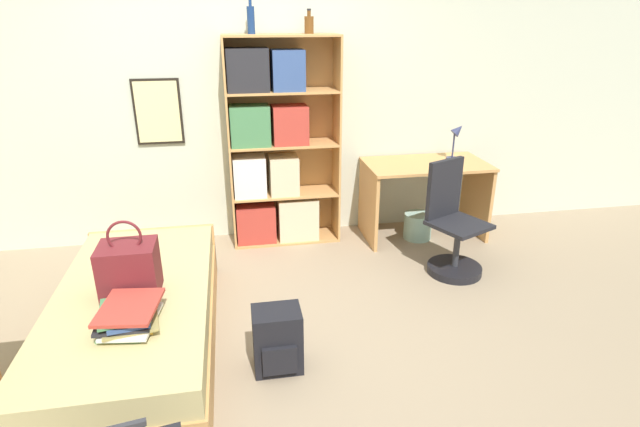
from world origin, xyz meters
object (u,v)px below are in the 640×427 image
Objects in this scene: bed at (137,318)px; bookcase at (274,151)px; waste_bin at (418,226)px; handbag at (130,269)px; backpack at (278,340)px; desk at (425,186)px; desk_lamp at (457,135)px; desk_chair at (453,237)px; book_stack_on_bed at (130,316)px; bottle_green at (251,19)px; bottle_brown at (310,24)px.

bookcase is at bearing 55.20° from bed.
handbag is at bearing -150.42° from waste_bin.
backpack reaches higher than waste_bin.
desk is at bearing -5.77° from bookcase.
desk is at bearing 47.57° from backpack.
backpack is at bearing -136.34° from desk_lamp.
handbag is 0.52× the size of desk_chair.
backpack is (0.78, 0.04, -0.28)m from book_stack_on_bed.
bookcase is 1.65× the size of desk.
bookcase is at bearing -15.78° from bottle_green.
bookcase is (0.95, 1.85, 0.37)m from book_stack_on_bed.
waste_bin is at bearing -8.70° from bookcase.
book_stack_on_bed is 2.50m from desk_chair.
book_stack_on_bed is at bearing -143.78° from waste_bin.
book_stack_on_bed is at bearing -83.46° from handbag.
bed is 1.76× the size of desk.
bottle_brown is 2.02m from waste_bin.
bottle_green is 0.27× the size of desk.
bookcase is at bearing 84.78° from backpack.
bookcase reaches higher than waste_bin.
handbag is 2.21m from bottle_green.
bottle_green is 2.32m from waste_bin.
book_stack_on_bed is (0.06, -0.40, 0.27)m from bed.
bottle_green reaches higher than bookcase.
waste_bin is at bearing -134.84° from desk.
waste_bin is (-0.06, -0.06, -0.37)m from desk.
desk_chair is (2.29, 1.00, -0.18)m from book_stack_on_bed.
bottle_green is at bearing 176.81° from desk_lamp.
bottle_green is at bearing 170.60° from waste_bin.
bed is 4.10× the size of handbag.
desk is 2.84× the size of backpack.
waste_bin is (1.44, -0.24, -1.80)m from bottle_green.
waste_bin is at bearing -9.40° from bottle_green.
bed is at bearing -152.59° from desk_lamp.
bottle_green is 0.47m from bottle_brown.
desk_lamp reaches higher than desk.
bookcase is 4.68× the size of backpack.
waste_bin is (1.30, -0.20, -0.72)m from bookcase.
desk_chair is at bearing -31.02° from bottle_green.
book_stack_on_bed is (0.04, -0.35, -0.10)m from handbag.
bed is 0.37m from handbag.
bottle_brown is 0.75× the size of waste_bin.
book_stack_on_bed is 2.11m from bookcase.
desk_lamp is at bearing -3.19° from bottle_green.
book_stack_on_bed is 2.88m from desk.
book_stack_on_bed reaches higher than backpack.
bottle_green reaches higher than handbag.
desk is at bearing -165.91° from desk_lamp.
book_stack_on_bed is 1.04× the size of backpack.
handbag is at bearing 159.39° from backpack.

